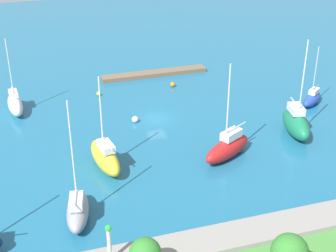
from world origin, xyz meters
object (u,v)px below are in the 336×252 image
object	(u,v)px
sailboat_red_inner_mooring	(228,147)
mooring_buoy_white	(135,119)
sailboat_yellow_by_breakwater	(105,157)
mooring_buoy_yellow	(99,94)
park_tree_east	(289,252)
sailboat_gray_outer_mooring	(78,210)
harbor_beacon	(109,240)
sailboat_green_along_channel	(296,123)
sailboat_blue_far_south	(312,99)
pier_dock	(154,74)
mooring_buoy_orange	(173,85)
sailboat_white_far_north	(15,104)

from	to	relation	value
sailboat_red_inner_mooring	mooring_buoy_white	distance (m)	15.22
sailboat_yellow_by_breakwater	mooring_buoy_yellow	world-z (taller)	sailboat_yellow_by_breakwater
park_tree_east	sailboat_red_inner_mooring	xyz separation A→B (m)	(-4.73, -22.07, -3.39)
mooring_buoy_white	sailboat_gray_outer_mooring	bearing A→B (deg)	61.05
harbor_beacon	sailboat_red_inner_mooring	size ratio (longest dim) A/B	0.31
sailboat_red_inner_mooring	harbor_beacon	bearing A→B (deg)	11.45
sailboat_yellow_by_breakwater	sailboat_green_along_channel	size ratio (longest dim) A/B	0.87
sailboat_green_along_channel	harbor_beacon	bearing A→B (deg)	-46.44
sailboat_gray_outer_mooring	sailboat_blue_far_south	world-z (taller)	sailboat_gray_outer_mooring
sailboat_yellow_by_breakwater	mooring_buoy_white	size ratio (longest dim) A/B	12.69
park_tree_east	harbor_beacon	bearing A→B (deg)	-29.11
pier_dock	sailboat_yellow_by_breakwater	xyz separation A→B (m)	(13.82, 27.14, 1.24)
sailboat_green_along_channel	mooring_buoy_orange	bearing A→B (deg)	-141.56
sailboat_gray_outer_mooring	sailboat_white_far_north	bearing A→B (deg)	21.36
mooring_buoy_orange	harbor_beacon	bearing A→B (deg)	64.63
sailboat_gray_outer_mooring	park_tree_east	bearing A→B (deg)	-125.29
sailboat_red_inner_mooring	mooring_buoy_white	bearing A→B (deg)	-85.67
pier_dock	sailboat_red_inner_mooring	distance (m)	29.13
mooring_buoy_orange	sailboat_yellow_by_breakwater	bearing A→B (deg)	54.48
pier_dock	sailboat_blue_far_south	bearing A→B (deg)	135.69
sailboat_green_along_channel	sailboat_gray_outer_mooring	bearing A→B (deg)	-60.66
harbor_beacon	park_tree_east	xyz separation A→B (m)	(-12.79, 7.12, 1.27)
sailboat_gray_outer_mooring	sailboat_yellow_by_breakwater	distance (m)	9.85
sailboat_red_inner_mooring	sailboat_green_along_channel	distance (m)	11.40
sailboat_blue_far_south	mooring_buoy_yellow	bearing A→B (deg)	-58.79
harbor_beacon	sailboat_red_inner_mooring	distance (m)	23.13
sailboat_gray_outer_mooring	sailboat_yellow_by_breakwater	xyz separation A→B (m)	(-4.50, -8.75, 0.32)
sailboat_gray_outer_mooring	mooring_buoy_yellow	xyz separation A→B (m)	(-7.65, -30.20, -0.93)
park_tree_east	mooring_buoy_yellow	xyz separation A→B (m)	(6.75, -45.49, -4.45)
park_tree_east	mooring_buoy_yellow	distance (m)	46.20
park_tree_east	sailboat_gray_outer_mooring	size ratio (longest dim) A/B	0.43
harbor_beacon	sailboat_red_inner_mooring	xyz separation A→B (m)	(-17.52, -14.95, -2.12)
sailboat_white_far_north	sailboat_green_along_channel	bearing A→B (deg)	57.83
mooring_buoy_white	mooring_buoy_yellow	world-z (taller)	mooring_buoy_white
sailboat_white_far_north	mooring_buoy_white	xyz separation A→B (m)	(-15.67, 8.43, -0.87)
harbor_beacon	pier_dock	bearing A→B (deg)	-110.77
sailboat_yellow_by_breakwater	sailboat_green_along_channel	bearing A→B (deg)	-96.99
sailboat_gray_outer_mooring	sailboat_red_inner_mooring	world-z (taller)	sailboat_gray_outer_mooring
sailboat_white_far_north	sailboat_gray_outer_mooring	size ratio (longest dim) A/B	0.86
sailboat_green_along_channel	sailboat_blue_far_south	world-z (taller)	sailboat_green_along_channel
sailboat_blue_far_south	mooring_buoy_yellow	size ratio (longest dim) A/B	13.23
pier_dock	harbor_beacon	xyz separation A→B (m)	(16.71, 44.05, 3.18)
harbor_beacon	park_tree_east	size ratio (longest dim) A/B	0.68
sailboat_gray_outer_mooring	pier_dock	bearing A→B (deg)	-15.63
harbor_beacon	mooring_buoy_white	bearing A→B (deg)	-108.33
mooring_buoy_white	mooring_buoy_yellow	size ratio (longest dim) A/B	1.30
sailboat_white_far_north	mooring_buoy_orange	size ratio (longest dim) A/B	14.13
pier_dock	mooring_buoy_white	size ratio (longest dim) A/B	20.28
sailboat_green_along_channel	mooring_buoy_yellow	xyz separation A→B (m)	(22.51, -20.55, -1.28)
harbor_beacon	sailboat_red_inner_mooring	world-z (taller)	sailboat_red_inner_mooring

